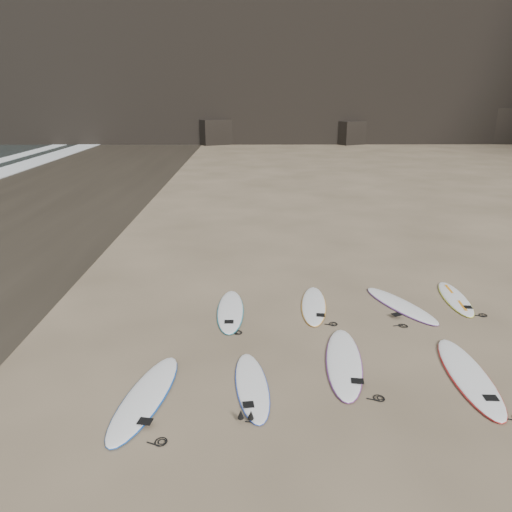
{
  "coord_description": "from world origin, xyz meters",
  "views": [
    {
      "loc": [
        -2.23,
        -8.13,
        4.94
      ],
      "look_at": [
        -2.08,
        2.44,
        1.5
      ],
      "focal_mm": 35.0,
      "sensor_mm": 36.0,
      "label": 1
    }
  ],
  "objects_px": {
    "surfboard_1": "(252,385)",
    "surfboard_6": "(314,305)",
    "surfboard_2": "(344,361)",
    "surfboard_3": "(469,375)",
    "surfboard_8": "(455,298)",
    "surfboard_5": "(230,310)",
    "surfboard_7": "(401,305)",
    "surfboard_0": "(145,396)"
  },
  "relations": [
    {
      "from": "surfboard_7",
      "to": "surfboard_6",
      "type": "bearing_deg",
      "value": 155.05
    },
    {
      "from": "surfboard_0",
      "to": "surfboard_5",
      "type": "distance_m",
      "value": 3.77
    },
    {
      "from": "surfboard_1",
      "to": "surfboard_8",
      "type": "distance_m",
      "value": 6.45
    },
    {
      "from": "surfboard_6",
      "to": "surfboard_7",
      "type": "relative_size",
      "value": 0.95
    },
    {
      "from": "surfboard_1",
      "to": "surfboard_3",
      "type": "height_order",
      "value": "surfboard_3"
    },
    {
      "from": "surfboard_1",
      "to": "surfboard_6",
      "type": "relative_size",
      "value": 0.95
    },
    {
      "from": "surfboard_5",
      "to": "surfboard_6",
      "type": "bearing_deg",
      "value": 7.96
    },
    {
      "from": "surfboard_1",
      "to": "surfboard_7",
      "type": "height_order",
      "value": "surfboard_7"
    },
    {
      "from": "surfboard_2",
      "to": "surfboard_7",
      "type": "distance_m",
      "value": 3.27
    },
    {
      "from": "surfboard_5",
      "to": "surfboard_6",
      "type": "distance_m",
      "value": 2.05
    },
    {
      "from": "surfboard_0",
      "to": "surfboard_7",
      "type": "relative_size",
      "value": 1.08
    },
    {
      "from": "surfboard_1",
      "to": "surfboard_8",
      "type": "height_order",
      "value": "same"
    },
    {
      "from": "surfboard_3",
      "to": "surfboard_0",
      "type": "bearing_deg",
      "value": -171.48
    },
    {
      "from": "surfboard_2",
      "to": "surfboard_6",
      "type": "relative_size",
      "value": 1.16
    },
    {
      "from": "surfboard_0",
      "to": "surfboard_8",
      "type": "height_order",
      "value": "surfboard_0"
    },
    {
      "from": "surfboard_3",
      "to": "surfboard_5",
      "type": "xyz_separation_m",
      "value": [
        -4.46,
        2.94,
        -0.01
      ]
    },
    {
      "from": "surfboard_3",
      "to": "surfboard_2",
      "type": "bearing_deg",
      "value": 169.21
    },
    {
      "from": "surfboard_7",
      "to": "surfboard_8",
      "type": "xyz_separation_m",
      "value": [
        1.5,
        0.41,
        -0.0
      ]
    },
    {
      "from": "surfboard_8",
      "to": "surfboard_1",
      "type": "bearing_deg",
      "value": -138.3
    },
    {
      "from": "surfboard_2",
      "to": "surfboard_8",
      "type": "xyz_separation_m",
      "value": [
        3.38,
        3.09,
        -0.01
      ]
    },
    {
      "from": "surfboard_0",
      "to": "surfboard_5",
      "type": "bearing_deg",
      "value": 80.5
    },
    {
      "from": "surfboard_5",
      "to": "surfboard_2",
      "type": "bearing_deg",
      "value": -47.22
    },
    {
      "from": "surfboard_0",
      "to": "surfboard_3",
      "type": "height_order",
      "value": "surfboard_3"
    },
    {
      "from": "surfboard_7",
      "to": "surfboard_0",
      "type": "bearing_deg",
      "value": -169.41
    },
    {
      "from": "surfboard_1",
      "to": "surfboard_6",
      "type": "xyz_separation_m",
      "value": [
        1.53,
        3.5,
        0.0
      ]
    },
    {
      "from": "surfboard_2",
      "to": "surfboard_6",
      "type": "height_order",
      "value": "surfboard_2"
    },
    {
      "from": "surfboard_1",
      "to": "surfboard_2",
      "type": "height_order",
      "value": "surfboard_2"
    },
    {
      "from": "surfboard_2",
      "to": "surfboard_0",
      "type": "bearing_deg",
      "value": -155.22
    },
    {
      "from": "surfboard_5",
      "to": "surfboard_6",
      "type": "relative_size",
      "value": 1.05
    },
    {
      "from": "surfboard_1",
      "to": "surfboard_7",
      "type": "bearing_deg",
      "value": 37.8
    },
    {
      "from": "surfboard_2",
      "to": "surfboard_3",
      "type": "distance_m",
      "value": 2.26
    },
    {
      "from": "surfboard_8",
      "to": "surfboard_5",
      "type": "bearing_deg",
      "value": -168.34
    },
    {
      "from": "surfboard_3",
      "to": "surfboard_6",
      "type": "xyz_separation_m",
      "value": [
        -2.44,
        3.24,
        -0.01
      ]
    },
    {
      "from": "surfboard_2",
      "to": "surfboard_7",
      "type": "height_order",
      "value": "surfboard_2"
    },
    {
      "from": "surfboard_3",
      "to": "surfboard_8",
      "type": "bearing_deg",
      "value": 74.52
    },
    {
      "from": "surfboard_0",
      "to": "surfboard_2",
      "type": "distance_m",
      "value": 3.76
    },
    {
      "from": "surfboard_2",
      "to": "surfboard_3",
      "type": "bearing_deg",
      "value": -5.98
    },
    {
      "from": "surfboard_1",
      "to": "surfboard_7",
      "type": "relative_size",
      "value": 0.91
    },
    {
      "from": "surfboard_2",
      "to": "surfboard_5",
      "type": "relative_size",
      "value": 1.1
    },
    {
      "from": "surfboard_2",
      "to": "surfboard_7",
      "type": "bearing_deg",
      "value": 62.51
    },
    {
      "from": "surfboard_1",
      "to": "surfboard_7",
      "type": "xyz_separation_m",
      "value": [
        3.66,
        3.47,
        0.0
      ]
    },
    {
      "from": "surfboard_7",
      "to": "surfboard_2",
      "type": "bearing_deg",
      "value": -149.17
    }
  ]
}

